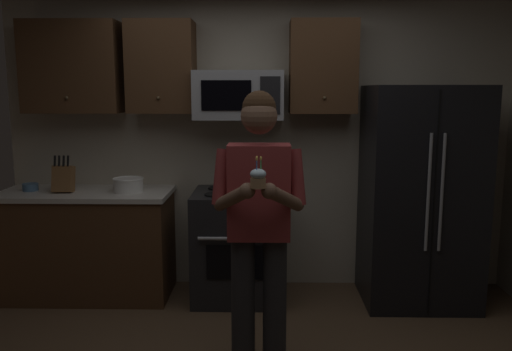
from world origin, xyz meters
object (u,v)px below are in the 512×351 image
Objects in this scene: person at (259,217)px; bowl_large_white at (128,184)px; oven_range at (239,245)px; microwave at (239,95)px; bowl_small_colored at (30,187)px; cupcake at (258,178)px; refrigerator at (420,196)px; knife_block at (63,179)px.

bowl_large_white is at bearing 133.74° from person.
microwave is at bearing 89.98° from oven_range.
microwave is 1.93m from bowl_small_colored.
bowl_large_white is 0.85m from bowl_small_colored.
bowl_small_colored is at bearing 179.15° from oven_range.
bowl_large_white is 0.15× the size of person.
person is 10.13× the size of cupcake.
person is at bearing -46.26° from bowl_large_white.
oven_range is 3.64× the size of bowl_large_white.
microwave is 1.49m from person.
cupcake reaches higher than bowl_small_colored.
microwave is at bearing 173.97° from refrigerator.
knife_block is 0.54m from bowl_large_white.
microwave is 0.42× the size of person.
microwave is 1.68m from cupcake.
knife_block is at bearing 145.32° from person.
cupcake is (1.11, -1.49, 0.31)m from bowl_large_white.
refrigerator is 1.02× the size of person.
bowl_large_white reaches higher than bowl_small_colored.
oven_range is 7.00× the size of bowl_small_colored.
person is 0.44m from cupcake.
refrigerator is 1.73m from person.
bowl_large_white is at bearing 2.20° from knife_block.
microwave is 1.62m from knife_block.
bowl_large_white is 1.88m from cupcake.
knife_block reaches higher than oven_range.
refrigerator is at bearing -1.50° from oven_range.
cupcake is (1.65, -1.47, 0.26)m from knife_block.
person is (1.95, -1.19, 0.04)m from bowl_small_colored.
refrigerator reaches higher than person.
bowl_small_colored is 2.50m from cupcake.
refrigerator is 5.63× the size of knife_block.
bowl_large_white is at bearing -2.37° from bowl_small_colored.
microwave reaches higher than cupcake.
person reaches higher than bowl_small_colored.
oven_range is 1.26× the size of microwave.
bowl_small_colored is (-1.77, -0.09, -0.77)m from microwave.
microwave is 5.55× the size of bowl_small_colored.
refrigerator is 13.51× the size of bowl_small_colored.
oven_range is 2.91× the size of knife_block.
bowl_small_colored is at bearing 148.56° from person.
refrigerator is at bearing 47.97° from cupcake.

